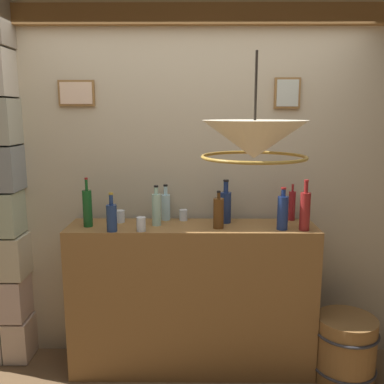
{
  "coord_description": "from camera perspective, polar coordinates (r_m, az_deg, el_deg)",
  "views": [
    {
      "loc": [
        0.02,
        -2.07,
        1.89
      ],
      "look_at": [
        0.0,
        0.77,
        1.35
      ],
      "focal_mm": 39.53,
      "sensor_mm": 36.0,
      "label": 1
    }
  ],
  "objects": [
    {
      "name": "glass_tumbler_highball",
      "position": [
        3.12,
        -9.72,
        -3.25
      ],
      "size": [
        0.07,
        0.07,
        0.09
      ],
      "color": "silver",
      "rests_on": "bar_shelf_unit"
    },
    {
      "name": "glass_tumbler_rocks",
      "position": [
        2.86,
        -6.88,
        -4.33
      ],
      "size": [
        0.06,
        0.06,
        0.1
      ],
      "color": "silver",
      "rests_on": "bar_shelf_unit"
    },
    {
      "name": "liquor_bottle_whiskey",
      "position": [
        2.98,
        -4.82,
        -2.27
      ],
      "size": [
        0.06,
        0.06,
        0.29
      ],
      "color": "#AED9C1",
      "rests_on": "bar_shelf_unit"
    },
    {
      "name": "liquor_bottle_vodka",
      "position": [
        3.05,
        4.56,
        -1.89
      ],
      "size": [
        0.08,
        0.08,
        0.31
      ],
      "color": "navy",
      "rests_on": "bar_shelf_unit"
    },
    {
      "name": "liquor_bottle_vermouth",
      "position": [
        2.94,
        14.99,
        -2.39
      ],
      "size": [
        0.07,
        0.07,
        0.35
      ],
      "color": "maroon",
      "rests_on": "bar_shelf_unit"
    },
    {
      "name": "liquor_bottle_amaro",
      "position": [
        2.93,
        12.14,
        -2.65
      ],
      "size": [
        0.07,
        0.07,
        0.29
      ],
      "color": "navy",
      "rests_on": "bar_shelf_unit"
    },
    {
      "name": "liquor_bottle_bourbon",
      "position": [
        3.2,
        13.33,
        -1.78
      ],
      "size": [
        0.05,
        0.05,
        0.27
      ],
      "color": "maroon",
      "rests_on": "bar_shelf_unit"
    },
    {
      "name": "liquor_bottle_rye",
      "position": [
        2.88,
        -10.79,
        -3.32
      ],
      "size": [
        0.07,
        0.07,
        0.26
      ],
      "color": "navy",
      "rests_on": "bar_shelf_unit"
    },
    {
      "name": "bar_shelf_unit",
      "position": [
        3.19,
        0.01,
        -14.13
      ],
      "size": [
        1.75,
        0.39,
        1.1
      ],
      "primitive_type": "cube",
      "color": "olive",
      "rests_on": "ground"
    },
    {
      "name": "wooden_barrel",
      "position": [
        3.37,
        19.95,
        -19.29
      ],
      "size": [
        0.44,
        0.44,
        0.48
      ],
      "color": "olive",
      "rests_on": "ground"
    },
    {
      "name": "liquor_bottle_tequila",
      "position": [
        3.03,
        -13.92,
        -2.07
      ],
      "size": [
        0.06,
        0.06,
        0.35
      ],
      "color": "#185421",
      "rests_on": "bar_shelf_unit"
    },
    {
      "name": "pendant_lamp",
      "position": [
        1.99,
        8.42,
        6.84
      ],
      "size": [
        0.49,
        0.49,
        0.48
      ],
      "color": "#EFE5C6"
    },
    {
      "name": "glass_tumbler_shot",
      "position": [
        3.12,
        -1.17,
        -3.12
      ],
      "size": [
        0.06,
        0.06,
        0.08
      ],
      "color": "silver",
      "rests_on": "bar_shelf_unit"
    },
    {
      "name": "liquor_bottle_scotch",
      "position": [
        3.13,
        -3.56,
        -1.9
      ],
      "size": [
        0.07,
        0.07,
        0.27
      ],
      "color": "#AFDAE5",
      "rests_on": "bar_shelf_unit"
    },
    {
      "name": "liquor_bottle_rum",
      "position": [
        2.91,
        3.59,
        -2.82
      ],
      "size": [
        0.07,
        0.07,
        0.26
      ],
      "color": "brown",
      "rests_on": "bar_shelf_unit"
    },
    {
      "name": "panelled_rear_partition",
      "position": [
        3.2,
        0.03,
        2.43
      ],
      "size": [
        3.79,
        0.15,
        2.71
      ],
      "color": "#BCAD8E",
      "rests_on": "ground"
    }
  ]
}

